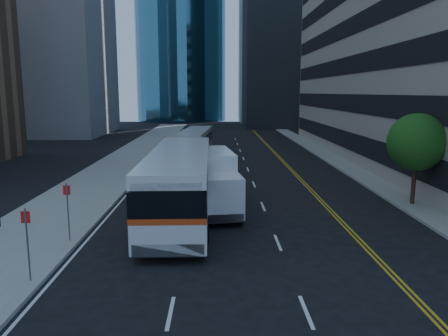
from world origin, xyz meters
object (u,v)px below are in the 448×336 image
at_px(street_tree, 417,142).
at_px(box_truck, 213,180).
at_px(bus_rear, 196,143).
at_px(bus_front, 180,181).

bearing_deg(street_tree, box_truck, -176.12).
height_order(bus_rear, box_truck, box_truck).
bearing_deg(bus_rear, bus_front, -84.95).
relative_size(bus_front, bus_rear, 1.23).
bearing_deg(box_truck, street_tree, -3.38).
distance_m(street_tree, bus_front, 13.26).
distance_m(bus_front, box_truck, 2.02).
height_order(street_tree, bus_rear, street_tree).
bearing_deg(bus_front, street_tree, 7.76).
bearing_deg(bus_front, box_truck, 33.80).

